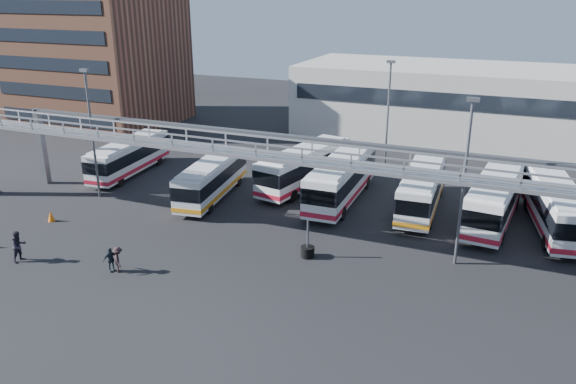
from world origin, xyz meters
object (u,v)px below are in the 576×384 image
at_px(tire_stack, 308,251).
at_px(pedestrian_d, 111,260).
at_px(light_pole_back, 388,113).
at_px(bus_5, 341,178).
at_px(cone_right, 51,216).
at_px(pedestrian_b, 19,246).
at_px(pedestrian_c, 118,260).
at_px(light_pole_mid, 465,175).
at_px(bus_7, 495,198).
at_px(bus_8, 556,205).
at_px(bus_4, 305,166).
at_px(bus_1, 129,156).
at_px(bus_6, 422,188).
at_px(light_pole_left, 91,128).
at_px(bus_3, 212,177).

bearing_deg(tire_stack, pedestrian_d, -148.11).
height_order(light_pole_back, bus_5, light_pole_back).
xyz_separation_m(bus_5, cone_right, (-18.08, -12.03, -1.55)).
relative_size(pedestrian_b, pedestrian_c, 1.24).
bearing_deg(cone_right, tire_stack, 5.35).
distance_m(light_pole_mid, bus_7, 8.78).
bearing_deg(pedestrian_b, tire_stack, -57.83).
relative_size(bus_8, tire_stack, 4.50).
distance_m(bus_4, pedestrian_c, 19.05).
distance_m(light_pole_back, bus_1, 23.27).
bearing_deg(pedestrian_d, bus_8, -25.57).
distance_m(bus_5, cone_right, 21.77).
distance_m(light_pole_mid, bus_4, 17.12).
relative_size(bus_4, bus_8, 1.02).
xyz_separation_m(bus_1, pedestrian_b, (4.58, -16.78, -0.73)).
distance_m(pedestrian_b, pedestrian_c, 6.64).
xyz_separation_m(light_pole_back, bus_6, (4.46, -6.89, -3.94)).
bearing_deg(light_pole_left, pedestrian_c, -45.18).
distance_m(bus_8, pedestrian_b, 35.26).
height_order(bus_3, pedestrian_c, bus_3).
height_order(bus_3, bus_4, bus_4).
bearing_deg(bus_7, cone_right, -152.06).
xyz_separation_m(bus_4, pedestrian_c, (-4.71, -18.43, -1.08)).
height_order(bus_1, bus_3, bus_1).
bearing_deg(pedestrian_c, bus_7, -94.10).
distance_m(bus_1, bus_7, 31.07).
xyz_separation_m(bus_1, bus_7, (31.05, 0.89, 0.18)).
bearing_deg(light_pole_mid, pedestrian_b, -158.18).
distance_m(light_pole_left, bus_6, 25.77).
distance_m(light_pole_mid, bus_3, 20.35).
bearing_deg(light_pole_left, bus_8, 11.51).
bearing_deg(cone_right, bus_4, 44.71).
bearing_deg(light_pole_left, bus_3, 21.47).
relative_size(light_pole_mid, bus_6, 0.95).
xyz_separation_m(light_pole_mid, pedestrian_c, (-18.30, -8.76, -4.93)).
bearing_deg(bus_3, bus_6, 5.24).
xyz_separation_m(bus_7, bus_8, (3.97, 0.12, -0.05)).
height_order(bus_6, cone_right, bus_6).
bearing_deg(bus_1, tire_stack, -29.61).
xyz_separation_m(light_pole_back, pedestrian_c, (-10.30, -23.76, -4.93)).
bearing_deg(bus_6, bus_1, -179.73).
distance_m(bus_5, bus_6, 6.21).
bearing_deg(pedestrian_d, bus_5, 1.28).
distance_m(light_pole_mid, cone_right, 28.65).
distance_m(light_pole_back, pedestrian_c, 26.36).
distance_m(light_pole_left, pedestrian_b, 12.34).
relative_size(light_pole_back, bus_8, 0.91).
relative_size(bus_3, bus_7, 0.91).
bearing_deg(bus_8, pedestrian_c, -155.35).
xyz_separation_m(bus_6, pedestrian_d, (-15.22, -17.00, -1.02)).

